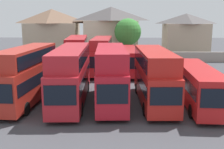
{
  "coord_description": "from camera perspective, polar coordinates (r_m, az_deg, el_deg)",
  "views": [
    {
      "loc": [
        0.58,
        -24.15,
        7.56
      ],
      "look_at": [
        0.0,
        3.0,
        2.06
      ],
      "focal_mm": 44.45,
      "sensor_mm": 36.0,
      "label": 1
    }
  ],
  "objects": [
    {
      "name": "bus_8",
      "position": [
        38.8,
        3.06,
        3.17
      ],
      "size": [
        2.65,
        11.03,
        3.48
      ],
      "rotation": [
        0.0,
        0.0,
        -1.57
      ],
      "color": "red",
      "rests_on": "ground"
    },
    {
      "name": "tree_left_of_lot",
      "position": [
        51.3,
        3.27,
        8.73
      ],
      "size": [
        4.89,
        4.89,
        7.61
      ],
      "color": "brown",
      "rests_on": "ground"
    },
    {
      "name": "ground",
      "position": [
        42.83,
        0.43,
        1.28
      ],
      "size": [
        140.0,
        140.0,
        0.0
      ],
      "primitive_type": "plane",
      "color": "#424247"
    },
    {
      "name": "house_terrace_right",
      "position": [
        58.69,
        14.89,
        7.94
      ],
      "size": [
        8.96,
        6.9,
        8.56
      ],
      "color": "tan",
      "rests_on": "ground"
    },
    {
      "name": "bus_5",
      "position": [
        25.53,
        17.18,
        -1.81
      ],
      "size": [
        3.07,
        11.45,
        3.37
      ],
      "rotation": [
        0.0,
        0.0,
        -1.62
      ],
      "color": "red",
      "rests_on": "ground"
    },
    {
      "name": "house_terrace_centre",
      "position": [
        56.17,
        -0.18,
        8.85
      ],
      "size": [
        10.89,
        7.3,
        9.83
      ],
      "color": "beige",
      "rests_on": "ground"
    },
    {
      "name": "bus_9",
      "position": [
        39.51,
        7.71,
        3.07
      ],
      "size": [
        3.19,
        11.33,
        3.27
      ],
      "rotation": [
        0.0,
        0.0,
        -1.63
      ],
      "color": "red",
      "rests_on": "ground"
    },
    {
      "name": "bus_2",
      "position": [
        25.31,
        -8.41,
        0.51
      ],
      "size": [
        3.03,
        12.12,
        4.99
      ],
      "rotation": [
        0.0,
        0.0,
        -1.53
      ],
      "color": "#B11C25",
      "rests_on": "ground"
    },
    {
      "name": "house_terrace_left",
      "position": [
        59.22,
        -12.16,
        8.55
      ],
      "size": [
        10.94,
        6.96,
        9.46
      ],
      "color": "tan",
      "rests_on": "ground"
    },
    {
      "name": "bus_3",
      "position": [
        24.51,
        -0.19,
        0.37
      ],
      "size": [
        2.97,
        10.38,
        5.07
      ],
      "rotation": [
        0.0,
        0.0,
        -1.53
      ],
      "color": "red",
      "rests_on": "ground"
    },
    {
      "name": "bus_1",
      "position": [
        25.98,
        -17.11,
        0.44
      ],
      "size": [
        3.08,
        10.75,
        5.03
      ],
      "rotation": [
        0.0,
        0.0,
        -1.63
      ],
      "color": "#B0271D",
      "rests_on": "ground"
    },
    {
      "name": "bus_4",
      "position": [
        25.06,
        8.67,
        0.16
      ],
      "size": [
        2.9,
        10.95,
        4.81
      ],
      "rotation": [
        0.0,
        0.0,
        -1.54
      ],
      "color": "red",
      "rests_on": "ground"
    },
    {
      "name": "depot_boundary_wall",
      "position": [
        49.17,
        0.54,
        3.66
      ],
      "size": [
        56.0,
        0.5,
        1.8
      ],
      "primitive_type": "cube",
      "color": "gray",
      "rests_on": "ground"
    },
    {
      "name": "bus_6",
      "position": [
        39.24,
        -7.18,
        4.44
      ],
      "size": [
        3.42,
        11.41,
        5.03
      ],
      "rotation": [
        0.0,
        0.0,
        -1.49
      ],
      "color": "#B3171D",
      "rests_on": "ground"
    },
    {
      "name": "bus_7",
      "position": [
        39.04,
        -2.15,
        4.38
      ],
      "size": [
        2.68,
        10.66,
        4.91
      ],
      "rotation": [
        0.0,
        0.0,
        -1.59
      ],
      "color": "#B52327",
      "rests_on": "ground"
    }
  ]
}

